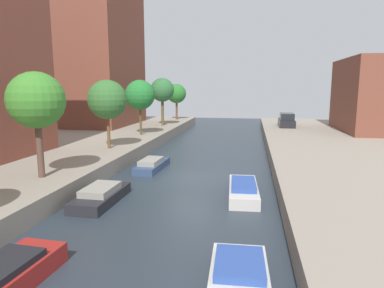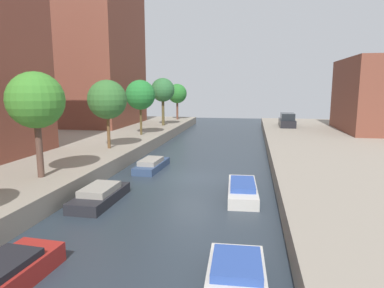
{
  "view_description": "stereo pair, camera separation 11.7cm",
  "coord_description": "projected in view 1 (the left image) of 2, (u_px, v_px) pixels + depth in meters",
  "views": [
    {
      "loc": [
        3.57,
        -20.13,
        5.6
      ],
      "look_at": [
        -1.09,
        6.57,
        1.05
      ],
      "focal_mm": 31.76,
      "sensor_mm": 36.0,
      "label": 1
    },
    {
      "loc": [
        3.69,
        -20.1,
        5.6
      ],
      "look_at": [
        -1.09,
        6.57,
        1.05
      ],
      "focal_mm": 31.76,
      "sensor_mm": 36.0,
      "label": 2
    }
  ],
  "objects": [
    {
      "name": "street_tree_1",
      "position": [
        36.0,
        101.0,
        16.91
      ],
      "size": [
        2.84,
        2.84,
        5.38
      ],
      "color": "brown",
      "rests_on": "quay_left"
    },
    {
      "name": "street_tree_3",
      "position": [
        140.0,
        95.0,
        32.59
      ],
      "size": [
        2.86,
        2.86,
        5.29
      ],
      "color": "brown",
      "rests_on": "quay_left"
    },
    {
      "name": "street_tree_5",
      "position": [
        177.0,
        94.0,
        48.39
      ],
      "size": [
        2.73,
        2.73,
        5.06
      ],
      "color": "brown",
      "rests_on": "quay_left"
    },
    {
      "name": "moored_boat_left_3",
      "position": [
        152.0,
        165.0,
        23.29
      ],
      "size": [
        1.55,
        4.09,
        0.78
      ],
      "color": "#33476B",
      "rests_on": "ground_plane"
    },
    {
      "name": "moored_boat_left_2",
      "position": [
        101.0,
        196.0,
        16.61
      ],
      "size": [
        1.63,
        3.99,
        0.83
      ],
      "color": "#232328",
      "rests_on": "ground_plane"
    },
    {
      "name": "moored_boat_left_1",
      "position": [
        8.0,
        274.0,
        9.61
      ],
      "size": [
        1.77,
        3.44,
        0.84
      ],
      "color": "maroon",
      "rests_on": "ground_plane"
    },
    {
      "name": "street_tree_2",
      "position": [
        107.0,
        100.0,
        25.24
      ],
      "size": [
        2.92,
        2.92,
        5.15
      ],
      "color": "brown",
      "rests_on": "quay_left"
    },
    {
      "name": "street_tree_4",
      "position": [
        162.0,
        90.0,
        40.63
      ],
      "size": [
        2.82,
        2.82,
        5.68
      ],
      "color": "brown",
      "rests_on": "quay_left"
    },
    {
      "name": "apartment_tower_far",
      "position": [
        88.0,
        12.0,
        40.58
      ],
      "size": [
        10.0,
        12.07,
        26.97
      ],
      "primitive_type": "cube",
      "color": "brown",
      "rests_on": "quay_left"
    },
    {
      "name": "moored_boat_right_1",
      "position": [
        239.0,
        277.0,
        9.55
      ],
      "size": [
        1.77,
        3.37,
        0.77
      ],
      "color": "beige",
      "rests_on": "ground_plane"
    },
    {
      "name": "moored_boat_right_2",
      "position": [
        243.0,
        190.0,
        17.57
      ],
      "size": [
        1.68,
        4.52,
        0.83
      ],
      "color": "beige",
      "rests_on": "ground_plane"
    },
    {
      "name": "parked_car",
      "position": [
        287.0,
        121.0,
        40.19
      ],
      "size": [
        1.81,
        4.67,
        1.59
      ],
      "color": "black",
      "rests_on": "quay_right"
    },
    {
      "name": "ground_plane",
      "position": [
        191.0,
        178.0,
        21.08
      ],
      "size": [
        84.0,
        84.0,
        0.0
      ],
      "primitive_type": "plane",
      "color": "#28333D"
    }
  ]
}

